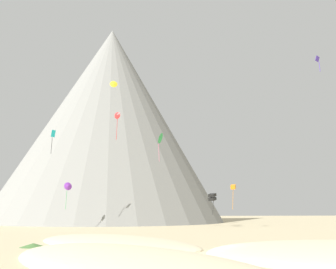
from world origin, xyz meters
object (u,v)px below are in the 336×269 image
bush_near_left (120,241)px  bush_mid_center (33,245)px  rock_massif (107,125)px  kite_green_mid (160,138)px  kite_orange_low (233,187)px  kite_teal_mid (53,136)px  bush_ridge_crest (111,250)px  kite_black_low (212,197)px  kite_red_mid (117,116)px  kite_violet_low (68,187)px  kite_indigo_high (318,60)px  kite_yellow_high (114,84)px

bush_near_left → bush_mid_center: 9.14m
rock_massif → kite_green_mid: size_ratio=15.66×
kite_orange_low → kite_teal_mid: (-37.98, -1.89, 9.83)m
bush_ridge_crest → kite_black_low: size_ratio=0.44×
kite_black_low → kite_red_mid: kite_red_mid is taller
kite_green_mid → kite_orange_low: 19.18m
kite_orange_low → kite_teal_mid: 39.28m
kite_red_mid → kite_green_mid: bearing=58.0°
bush_near_left → kite_red_mid: kite_red_mid is taller
kite_green_mid → kite_teal_mid: (-21.74, 0.54, -0.07)m
bush_mid_center → kite_violet_low: bearing=92.7°
bush_near_left → kite_violet_low: size_ratio=0.30×
bush_ridge_crest → kite_teal_mid: kite_teal_mid is taller
bush_mid_center → kite_green_mid: 44.61m
rock_massif → bush_mid_center: bearing=-93.1°
kite_orange_low → kite_indigo_high: size_ratio=2.04×
bush_near_left → rock_massif: rock_massif is taller
bush_ridge_crest → kite_violet_low: bearing=100.9°
kite_teal_mid → kite_yellow_high: 18.73m
kite_indigo_high → kite_violet_low: size_ratio=0.47×
rock_massif → kite_green_mid: 47.86m
kite_violet_low → kite_black_low: (30.77, -0.06, -2.06)m
bush_near_left → rock_massif: 84.54m
bush_mid_center → kite_teal_mid: (-4.98, 37.71, 18.04)m
bush_mid_center → bush_near_left: bearing=18.7°
bush_ridge_crest → kite_orange_low: kite_orange_low is taller
rock_massif → kite_teal_mid: size_ratio=19.07×
kite_yellow_high → kite_orange_low: bearing=-12.8°
kite_yellow_high → kite_black_low: bearing=-9.3°
bush_near_left → kite_indigo_high: bearing=18.6°
rock_massif → kite_red_mid: 49.02m
bush_mid_center → bush_ridge_crest: bush_ridge_crest is taller
bush_mid_center → kite_orange_low: bearing=50.2°
bush_near_left → kite_indigo_high: 42.27m
bush_near_left → kite_black_low: size_ratio=0.36×
bush_ridge_crest → kite_indigo_high: size_ratio=0.77×
kite_green_mid → kite_teal_mid: size_ratio=1.22×
bush_near_left → kite_teal_mid: 41.43m
bush_mid_center → kite_green_mid: kite_green_mid is taller
kite_red_mid → kite_orange_low: bearing=49.9°
bush_mid_center → kite_yellow_high: bearing=81.0°
bush_mid_center → kite_teal_mid: size_ratio=0.53×
bush_ridge_crest → kite_orange_low: size_ratio=0.38×
kite_red_mid → kite_violet_low: bearing=177.5°
kite_violet_low → kite_black_low: bearing=-28.2°
kite_violet_low → kite_yellow_high: (8.78, 1.50, 23.32)m
kite_orange_low → rock_massif: bearing=152.9°
rock_massif → kite_violet_low: 46.33m
rock_massif → kite_indigo_high: bearing=-62.9°
kite_black_low → kite_red_mid: 27.32m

